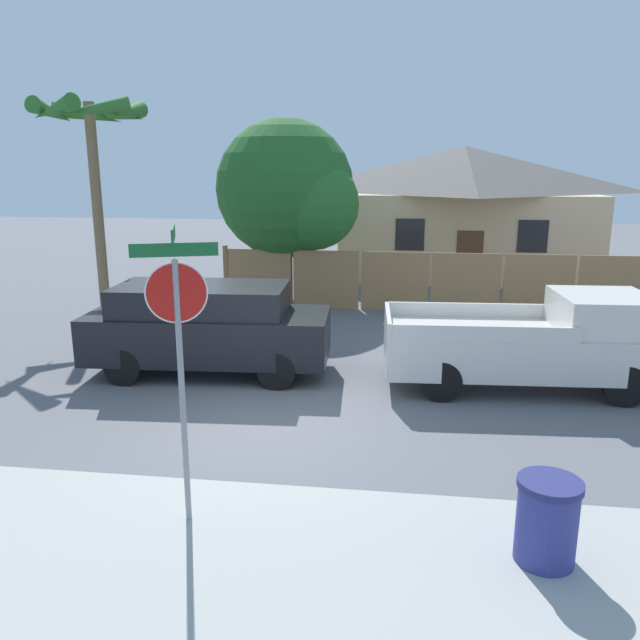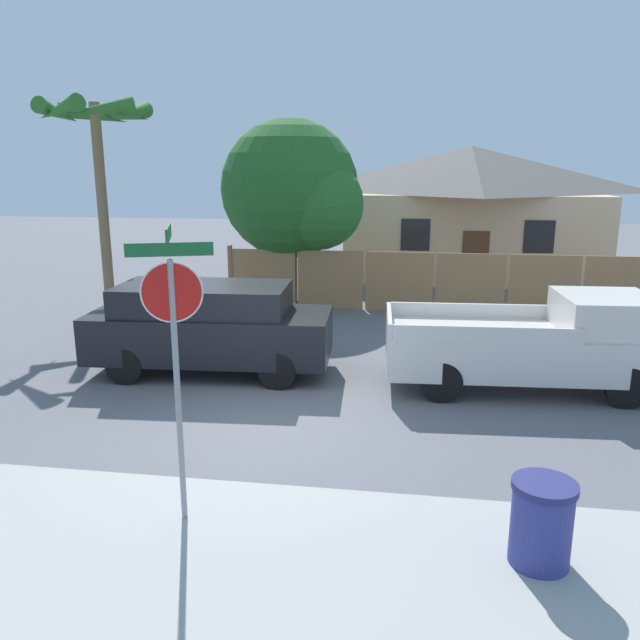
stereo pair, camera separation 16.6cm
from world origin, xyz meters
The scene contains 10 objects.
ground_plane centered at (0.00, 0.00, 0.00)m, with size 80.00×80.00×0.00m, color slate.
sidewalk_strip centered at (0.00, -3.60, 0.00)m, with size 36.00×3.20×0.01m.
wooden_fence centered at (4.07, 8.71, 0.87)m, with size 14.39×0.12×1.84m.
house centered at (4.53, 16.25, 2.55)m, with size 9.94×7.91×4.93m.
oak_tree centered at (-1.18, 9.54, 3.39)m, with size 4.41×4.20×5.58m.
palm_tree centered at (-6.03, 6.76, 5.06)m, with size 2.88×3.10×5.88m.
red_suv centered at (-1.66, 2.41, 1.00)m, with size 4.95×2.16×1.84m.
orange_pickup centered at (4.80, 2.42, 0.89)m, with size 5.31×2.27×1.84m.
stop_sign centered at (-0.24, -2.95, 2.40)m, with size 0.91×0.82×3.52m.
trash_bin centered at (3.85, -3.24, 0.48)m, with size 0.68×0.68×0.95m.
Camera 2 is at (2.39, -9.41, 4.15)m, focal length 35.00 mm.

